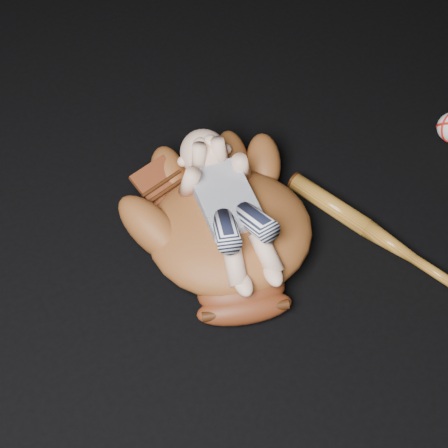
% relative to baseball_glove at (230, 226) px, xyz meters
% --- Properties ---
extents(baseball_glove, '(0.58, 0.61, 0.15)m').
position_rel_baseball_glove_xyz_m(baseball_glove, '(0.00, 0.00, 0.00)').
color(baseball_glove, brown).
rests_on(baseball_glove, ground).
extents(newborn_baby, '(0.24, 0.41, 0.16)m').
position_rel_baseball_glove_xyz_m(newborn_baby, '(0.00, 0.00, 0.06)').
color(newborn_baby, '#DEAB8F').
rests_on(newborn_baby, baseball_glove).
extents(baseball_bat, '(0.19, 0.44, 0.04)m').
position_rel_baseball_glove_xyz_m(baseball_bat, '(0.29, -0.14, -0.06)').
color(baseball_bat, '#935B1C').
rests_on(baseball_bat, ground).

